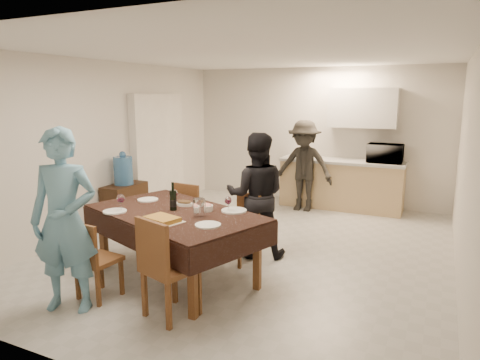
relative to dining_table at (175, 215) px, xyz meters
The scene contains 33 objects.
floor 1.53m from the dining_table, 70.88° to the left, with size 5.00×6.00×0.02m, color #B7B6B1.
ceiling 2.27m from the dining_table, 70.88° to the left, with size 5.00×6.00×0.02m, color white.
wall_back 4.31m from the dining_table, 84.17° to the left, with size 5.00×0.02×2.60m, color silver.
wall_front 1.88m from the dining_table, 76.04° to the right, with size 5.00×0.02×2.60m, color silver.
wall_left 2.48m from the dining_table, 148.76° to the left, with size 0.02×6.00×2.60m, color silver.
wall_right 3.24m from the dining_table, 23.12° to the left, with size 0.02×6.00×2.60m, color silver.
stub_partition 3.17m from the dining_table, 128.99° to the left, with size 0.15×1.40×2.10m, color white.
kitchen_base_cabinet 4.08m from the dining_table, 75.27° to the left, with size 2.20×0.60×0.86m, color tan.
kitchen_worktop 4.07m from the dining_table, 75.27° to the left, with size 2.24×0.64×0.05m, color #B5B4B0.
upper_cabinet 4.42m from the dining_table, 71.86° to the left, with size 1.20×0.34×0.70m, color silver.
dining_table is the anchor object (origin of this frame).
chair_near_left 0.97m from the dining_table, 118.47° to the right, with size 0.42×0.42×0.46m.
chair_near_right 0.97m from the dining_table, 61.93° to the right, with size 0.56×0.57×0.54m.
chair_far_left 0.83m from the dining_table, 124.07° to the left, with size 0.44×0.44×0.48m.
chair_far_right 0.84m from the dining_table, 56.05° to the left, with size 0.49×0.50×0.47m.
console 2.31m from the dining_table, 144.42° to the left, with size 0.37×0.74×0.69m, color #321F10.
water_jug 2.27m from the dining_table, 144.42° to the left, with size 0.30×0.30×0.44m, color teal.
wine_bottle 0.21m from the dining_table, 135.00° to the left, with size 0.08×0.08×0.32m, color black, non-canonical shape.
water_pitcher 0.38m from the dining_table, ahead, with size 0.13×0.13×0.20m, color white.
savoury_tart 0.40m from the dining_table, 75.26° to the right, with size 0.40×0.30×0.05m, color gold.
salad_bowl 0.36m from the dining_table, 30.96° to the left, with size 0.17×0.17×0.06m, color white.
mushroom_dish 0.29m from the dining_table, 100.12° to the left, with size 0.19×0.19×0.03m, color white.
wine_glass_a 0.62m from the dining_table, 155.56° to the right, with size 0.09×0.09×0.20m, color white, non-canonical shape.
wine_glass_b 0.62m from the dining_table, 24.44° to the left, with size 0.08×0.08×0.18m, color white, non-canonical shape.
wine_glass_c 0.38m from the dining_table, 123.69° to the left, with size 0.08×0.08×0.18m, color white, non-canonical shape.
plate_near_left 0.67m from the dining_table, 153.43° to the right, with size 0.26×0.26×0.02m, color white.
plate_near_right 0.67m from the dining_table, 26.57° to the right, with size 0.26×0.26×0.02m, color white.
plate_far_left 0.67m from the dining_table, 153.43° to the left, with size 0.26×0.26×0.01m, color white.
plate_far_right 0.67m from the dining_table, 26.57° to the left, with size 0.29×0.29×0.02m, color white.
microwave 4.33m from the dining_table, 65.62° to the left, with size 0.59×0.40×0.33m, color silver.
person_near 1.19m from the dining_table, 117.65° to the right, with size 0.66×0.43×1.80m, color #5F97B4.
person_far 1.19m from the dining_table, 62.35° to the left, with size 0.79×0.61×1.62m, color black.
person_kitchen 3.51m from the dining_table, 82.73° to the left, with size 1.06×0.61×1.64m, color black.
Camera 1 is at (2.22, -5.14, 2.09)m, focal length 32.00 mm.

